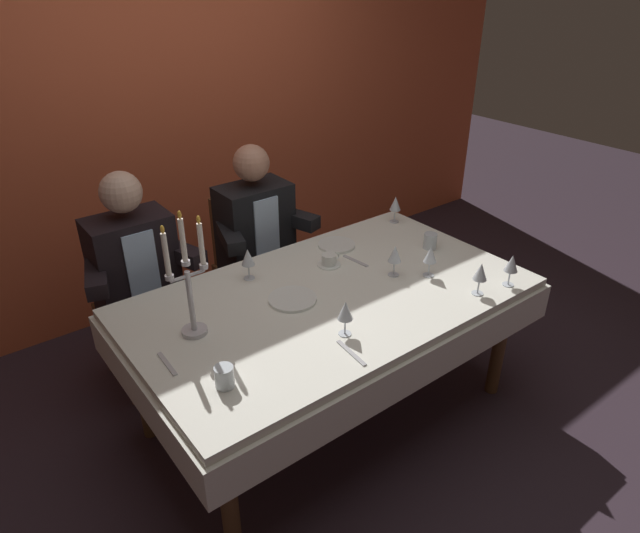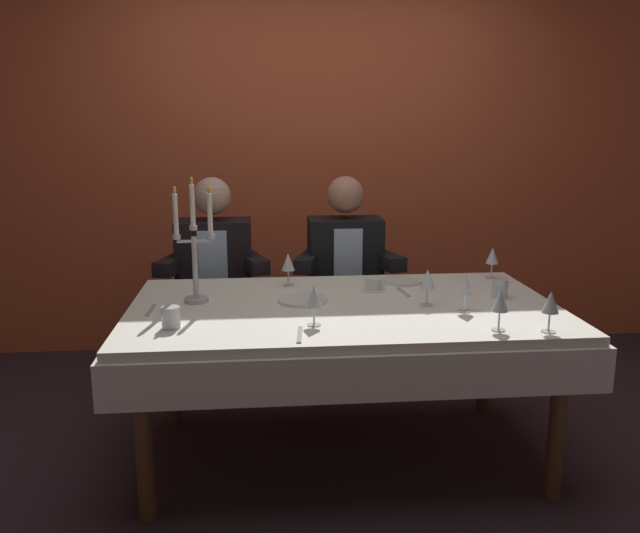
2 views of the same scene
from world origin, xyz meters
The scene contains 21 objects.
ground_plane centered at (0.00, 0.00, 0.00)m, with size 12.00×12.00×0.00m, color #332630.
back_wall centered at (0.00, 1.66, 1.35)m, with size 6.00×0.12×2.70m, color #D95C38.
dining_table centered at (0.00, 0.00, 0.62)m, with size 1.94×1.14×0.74m.
candelabra centered at (-0.66, 0.10, 0.97)m, with size 0.19×0.11×0.56m.
dinner_plate_0 centered at (-0.18, 0.06, 0.75)m, with size 0.23×0.23×0.01m, color white.
dinner_plate_1 centered at (0.34, 0.38, 0.75)m, with size 0.21×0.21×0.01m, color white.
wine_glass_0 centered at (0.50, -0.16, 0.86)m, with size 0.07×0.07×0.16m.
wine_glass_1 centered at (0.74, -0.47, 0.86)m, with size 0.07×0.07×0.16m.
wine_glass_2 centered at (0.37, -0.05, 0.85)m, with size 0.07×0.07×0.16m.
wine_glass_3 centered at (-0.16, -0.30, 0.86)m, with size 0.07×0.07×0.16m.
wine_glass_4 centered at (0.56, -0.43, 0.85)m, with size 0.07×0.07×0.16m.
wine_glass_5 centered at (0.83, 0.42, 0.86)m, with size 0.07×0.07×0.16m.
wine_glass_6 centered at (-0.23, 0.36, 0.85)m, with size 0.07×0.07×0.16m.
water_tumbler_0 centered at (-0.72, -0.28, 0.78)m, with size 0.07×0.07×0.09m, color silver.
water_tumbler_1 centered at (0.74, 0.04, 0.78)m, with size 0.07×0.07×0.09m, color silver.
coffee_cup_0 centered at (0.17, 0.23, 0.77)m, with size 0.13×0.12×0.06m.
knife_0 centered at (-0.22, -0.42, 0.74)m, with size 0.19×0.02×0.01m, color #B7B7BC.
spoon_1 centered at (-0.84, -0.03, 0.74)m, with size 0.17×0.02×0.01m, color #B7B7BC.
fork_2 centered at (0.31, 0.18, 0.74)m, with size 0.17×0.02×0.01m, color #B7B7BC.
seated_diner_0 centered at (-0.63, 0.89, 0.74)m, with size 0.63×0.48×1.24m.
seated_diner_1 centered at (0.12, 0.89, 0.74)m, with size 0.63×0.48×1.24m.
Camera 1 is at (-1.43, -1.78, 2.13)m, focal length 31.36 mm.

